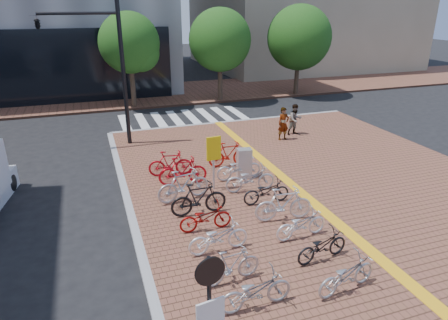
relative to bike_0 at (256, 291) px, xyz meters
name	(u,v)px	position (x,y,z in m)	size (l,w,h in m)	color
ground	(281,241)	(1.87, 2.41, -0.60)	(120.00, 120.00, 0.00)	black
kerb_north	(234,122)	(4.87, 14.41, -0.52)	(14.00, 0.25, 0.15)	gray
far_sidewalk	(155,94)	(1.87, 23.41, -0.53)	(70.00, 8.00, 0.15)	brown
crosswalk	(184,118)	(2.37, 16.41, -0.59)	(7.50, 4.00, 0.01)	silver
street_trees	(235,41)	(6.92, 19.86, 3.50)	(16.20, 4.60, 6.35)	#38281E
bike_0	(256,291)	(0.00, 0.00, 0.00)	(0.60, 1.72, 0.90)	#A3A4A8
bike_1	(231,266)	(-0.21, 1.00, 0.01)	(0.43, 1.54, 0.93)	#ACACB1
bike_2	(218,237)	(-0.10, 2.34, 0.00)	(0.60, 1.71, 0.90)	white
bike_3	(206,217)	(-0.11, 3.51, -0.03)	(0.55, 1.59, 0.84)	#9D0E0B
bike_4	(199,199)	(-0.03, 4.51, 0.10)	(0.52, 1.84, 1.10)	black
bike_5	(183,185)	(-0.26, 5.64, 0.12)	(0.54, 1.90, 1.14)	#BABABF
bike_6	(183,171)	(0.02, 6.91, 0.10)	(0.51, 1.82, 1.09)	red
bike_7	(170,163)	(-0.25, 7.87, 0.06)	(0.48, 1.71, 1.03)	#B20C18
bike_8	(347,275)	(2.24, -0.18, -0.01)	(0.59, 1.69, 0.89)	#A9A9AD
bike_9	(322,246)	(2.37, 1.08, -0.03)	(0.55, 1.59, 0.83)	black
bike_10	(301,224)	(2.38, 2.22, -0.02)	(0.57, 1.64, 0.86)	white
bike_11	(284,204)	(2.35, 3.28, 0.11)	(0.52, 1.85, 1.11)	silver
bike_12	(266,191)	(2.34, 4.50, -0.02)	(0.57, 1.65, 0.87)	black
bike_13	(250,179)	(2.18, 5.56, 0.03)	(0.64, 1.84, 0.97)	silver
bike_14	(239,168)	(2.17, 6.66, 0.02)	(0.62, 1.79, 0.94)	silver
bike_15	(229,154)	(2.26, 8.07, 0.07)	(0.49, 1.74, 1.04)	red
pedestrian_a	(283,124)	(5.98, 10.44, 0.37)	(0.60, 0.39, 1.64)	gray
pedestrian_b	(295,119)	(6.95, 11.02, 0.34)	(0.77, 0.60, 1.58)	#474E59
utility_box	(244,163)	(2.43, 6.75, 0.14)	(0.54, 0.39, 1.18)	silver
yellow_sign	(214,153)	(1.00, 6.14, 0.95)	(0.55, 0.15, 2.02)	#B7B7BC
notice_sign	(210,309)	(-1.54, -1.59, 1.29)	(0.51, 0.15, 2.76)	black
traffic_light_pole	(85,48)	(-2.83, 12.42, 4.08)	(3.53, 1.36, 6.56)	black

